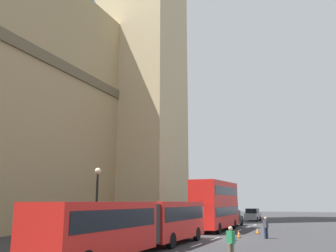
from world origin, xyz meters
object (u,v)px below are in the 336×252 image
articulated_bus (141,221)px  pedestrian_near_cones (231,242)px  sedan_trailing (253,215)px  traffic_cone_middle (239,234)px  sedan_lead (232,218)px  street_lamp (97,199)px  double_decker_bus (215,203)px  traffic_cone_east (257,231)px  pedestrian_by_kerb (266,227)px  traffic_cone_west (234,237)px

articulated_bus → pedestrian_near_cones: size_ratio=10.20×
sedan_trailing → traffic_cone_middle: 26.52m
sedan_lead → street_lamp: street_lamp is taller
double_decker_bus → pedestrian_near_cones: (-17.86, -5.73, -1.80)m
traffic_cone_middle → pedestrian_near_cones: (-11.93, -2.18, 0.63)m
traffic_cone_middle → traffic_cone_east: bearing=-11.3°
pedestrian_by_kerb → articulated_bus: bearing=151.8°
articulated_bus → traffic_cone_west: articulated_bus is taller
double_decker_bus → sedan_lead: double_decker_bus is taller
sedan_trailing → articulated_bus: bearing=179.8°
double_decker_bus → traffic_cone_east: double_decker_bus is taller
traffic_cone_east → pedestrian_by_kerb: bearing=-161.8°
articulated_bus → sedan_lead: 24.73m
street_lamp → pedestrian_by_kerb: (8.76, -10.26, -2.14)m
street_lamp → pedestrian_near_cones: (-3.20, -10.24, -2.14)m
traffic_cone_east → pedestrian_near_cones: (-16.11, -1.34, 0.63)m
traffic_cone_west → pedestrian_near_cones: 9.94m
sedan_lead → traffic_cone_east: size_ratio=7.59×
double_decker_bus → street_lamp: street_lamp is taller
sedan_lead → pedestrian_near_cones: sedan_lead is taller
articulated_bus → traffic_cone_east: articulated_bus is taller
traffic_cone_east → pedestrian_by_kerb: size_ratio=0.34×
pedestrian_near_cones → pedestrian_by_kerb: (11.96, -0.02, 0.00)m
pedestrian_near_cones → sedan_trailing: bearing=8.3°
traffic_cone_middle → pedestrian_by_kerb: (0.03, -2.20, 0.63)m
street_lamp → pedestrian_by_kerb: size_ratio=3.12×
pedestrian_by_kerb → pedestrian_near_cones: bearing=179.9°
sedan_lead → articulated_bus: bearing=-179.5°
traffic_cone_east → street_lamp: bearing=145.4°
traffic_cone_west → traffic_cone_east: 6.45m
traffic_cone_east → street_lamp: street_lamp is taller
street_lamp → pedestrian_by_kerb: street_lamp is taller
sedan_trailing → pedestrian_by_kerb: bearing=-167.9°
sedan_lead → sedan_trailing: same height
street_lamp → pedestrian_near_cones: bearing=-107.4°
pedestrian_by_kerb → traffic_cone_east: bearing=18.2°
articulated_bus → street_lamp: (1.96, 4.51, 1.31)m
double_decker_bus → street_lamp: (-14.66, 4.50, 0.35)m
traffic_cone_middle → traffic_cone_east: size_ratio=1.00×
sedan_lead → pedestrian_by_kerb: sedan_lead is taller
street_lamp → sedan_lead: bearing=-10.7°
double_decker_bus → pedestrian_near_cones: size_ratio=5.84×
street_lamp → articulated_bus: bearing=-113.6°
articulated_bus → street_lamp: street_lamp is taller
sedan_trailing → sedan_lead: bearing=178.4°
traffic_cone_west → pedestrian_near_cones: (-9.70, -2.06, 0.63)m
sedan_trailing → traffic_cone_east: bearing=-169.1°
articulated_bus → traffic_cone_middle: 11.36m
articulated_bus → pedestrian_by_kerb: 12.20m
double_decker_bus → traffic_cone_west: size_ratio=17.02×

